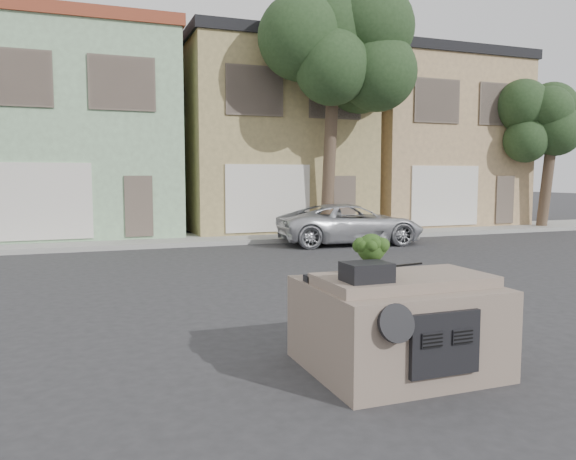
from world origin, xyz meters
TOP-DOWN VIEW (x-y plane):
  - ground_plane at (0.00, 0.00)m, footprint 120.00×120.00m
  - sidewalk at (0.00, 10.50)m, footprint 40.00×3.00m
  - townhouse_mint at (-3.50, 14.50)m, footprint 7.20×8.20m
  - townhouse_tan at (4.00, 14.50)m, footprint 7.20×8.20m
  - townhouse_beige at (11.50, 14.50)m, footprint 7.20×8.20m
  - silver_pickup at (4.98, 7.99)m, footprint 5.01×2.73m
  - tree_near at (5.00, 9.80)m, footprint 4.40×4.00m
  - tree_far at (15.00, 9.80)m, footprint 3.20×3.00m
  - car_dashboard at (0.00, -3.00)m, footprint 2.00×1.80m
  - instrument_hump at (-0.58, -3.35)m, footprint 0.48×0.38m
  - wiper_arm at (0.28, -2.62)m, footprint 0.69×0.15m
  - broccoli at (-0.33, -2.99)m, footprint 0.48×0.48m

SIDE VIEW (x-z plane):
  - ground_plane at x=0.00m, z-range 0.00..0.00m
  - silver_pickup at x=4.98m, z-range -0.67..0.67m
  - sidewalk at x=0.00m, z-range 0.00..0.15m
  - car_dashboard at x=0.00m, z-range 0.00..1.12m
  - wiper_arm at x=0.28m, z-range 1.12..1.14m
  - instrument_hump at x=-0.58m, z-range 1.12..1.32m
  - broccoli at x=-0.33m, z-range 1.12..1.59m
  - tree_far at x=15.00m, z-range 0.00..6.00m
  - townhouse_mint at x=-3.50m, z-range 0.00..7.55m
  - townhouse_tan at x=4.00m, z-range 0.00..7.55m
  - townhouse_beige at x=11.50m, z-range 0.00..7.55m
  - tree_near at x=5.00m, z-range 0.00..8.50m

